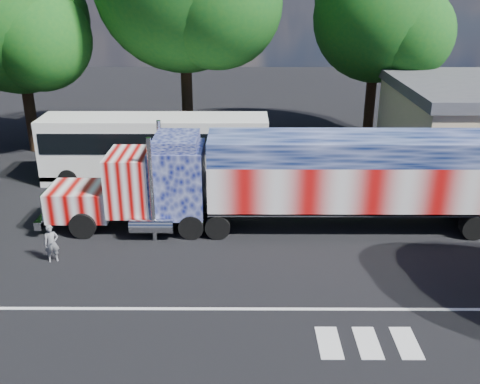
{
  "coord_description": "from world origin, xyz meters",
  "views": [
    {
      "loc": [
        0.09,
        -18.43,
        10.53
      ],
      "look_at": [
        0.0,
        3.0,
        1.9
      ],
      "focal_mm": 40.0,
      "sensor_mm": 36.0,
      "label": 1
    }
  ],
  "objects_px": {
    "woman": "(52,243)",
    "tree_ne_a": "(380,18)",
    "coach_bus": "(156,148)",
    "semi_truck": "(307,178)",
    "tree_nw_a": "(19,22)"
  },
  "relations": [
    {
      "from": "coach_bus",
      "to": "tree_ne_a",
      "type": "height_order",
      "value": "tree_ne_a"
    },
    {
      "from": "semi_truck",
      "to": "tree_ne_a",
      "type": "height_order",
      "value": "tree_ne_a"
    },
    {
      "from": "coach_bus",
      "to": "tree_nw_a",
      "type": "distance_m",
      "value": 11.92
    },
    {
      "from": "tree_nw_a",
      "to": "tree_ne_a",
      "type": "distance_m",
      "value": 22.69
    },
    {
      "from": "coach_bus",
      "to": "tree_nw_a",
      "type": "height_order",
      "value": "tree_nw_a"
    },
    {
      "from": "woman",
      "to": "tree_ne_a",
      "type": "height_order",
      "value": "tree_ne_a"
    },
    {
      "from": "woman",
      "to": "coach_bus",
      "type": "bearing_deg",
      "value": 50.2
    },
    {
      "from": "tree_nw_a",
      "to": "tree_ne_a",
      "type": "xyz_separation_m",
      "value": [
        22.44,
        3.36,
        0.04
      ]
    },
    {
      "from": "tree_nw_a",
      "to": "tree_ne_a",
      "type": "relative_size",
      "value": 1.0
    },
    {
      "from": "woman",
      "to": "tree_ne_a",
      "type": "distance_m",
      "value": 25.54
    },
    {
      "from": "woman",
      "to": "tree_ne_a",
      "type": "xyz_separation_m",
      "value": [
        16.56,
        18.02,
        7.28
      ]
    },
    {
      "from": "semi_truck",
      "to": "coach_bus",
      "type": "height_order",
      "value": "semi_truck"
    },
    {
      "from": "coach_bus",
      "to": "tree_ne_a",
      "type": "relative_size",
      "value": 0.99
    },
    {
      "from": "woman",
      "to": "tree_ne_a",
      "type": "relative_size",
      "value": 0.13
    },
    {
      "from": "tree_ne_a",
      "to": "tree_nw_a",
      "type": "bearing_deg",
      "value": -171.49
    }
  ]
}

